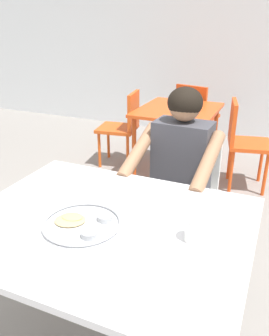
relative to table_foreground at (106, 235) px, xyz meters
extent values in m
cube|color=silver|center=(-0.09, 3.79, 1.01)|extent=(12.00, 0.12, 3.40)
cube|color=silver|center=(0.00, 0.00, 0.05)|extent=(1.20, 0.96, 0.03)
cylinder|color=#B2B2B7|center=(-0.54, 0.42, -0.33)|extent=(0.04, 0.04, 0.73)
cylinder|color=#B2B2B7|center=(0.54, 0.42, -0.33)|extent=(0.04, 0.04, 0.73)
cylinder|color=#B7BABF|center=(-0.07, -0.07, 0.07)|extent=(0.33, 0.33, 0.01)
torus|color=#B7BABF|center=(-0.07, -0.07, 0.08)|extent=(0.33, 0.33, 0.01)
cylinder|color=#B2B5BA|center=(0.00, -0.13, 0.09)|extent=(0.06, 0.06, 0.02)
cylinder|color=#C65119|center=(0.00, -0.13, 0.09)|extent=(0.05, 0.05, 0.01)
cylinder|color=#B2B5BA|center=(0.00, 0.00, 0.09)|extent=(0.06, 0.06, 0.02)
cylinder|color=#B77F23|center=(0.00, 0.00, 0.09)|extent=(0.05, 0.05, 0.01)
ellipsoid|color=tan|center=(-0.13, -0.07, 0.08)|extent=(0.16, 0.15, 0.01)
ellipsoid|color=tan|center=(-0.13, -0.05, 0.09)|extent=(0.10, 0.08, 0.01)
cylinder|color=white|center=(0.38, 0.02, 0.12)|extent=(0.08, 0.08, 0.10)
cylinder|color=#593319|center=(0.38, 0.02, 0.15)|extent=(0.06, 0.06, 0.02)
cube|color=silver|center=(0.09, 0.88, -0.27)|extent=(0.43, 0.41, 0.04)
cube|color=silver|center=(0.10, 1.06, -0.07)|extent=(0.39, 0.05, 0.36)
cylinder|color=silver|center=(0.25, 0.72, -0.49)|extent=(0.03, 0.03, 0.40)
cylinder|color=silver|center=(-0.08, 0.73, -0.49)|extent=(0.03, 0.03, 0.40)
cylinder|color=silver|center=(0.26, 1.02, -0.49)|extent=(0.03, 0.03, 0.40)
cylinder|color=silver|center=(-0.07, 1.04, -0.49)|extent=(0.03, 0.03, 0.40)
cylinder|color=#343434|center=(0.22, 0.42, -0.47)|extent=(0.10, 0.10, 0.44)
cylinder|color=#343434|center=(0.23, 0.62, -0.21)|extent=(0.14, 0.41, 0.12)
cylinder|color=#343434|center=(-0.08, 0.44, -0.47)|extent=(0.10, 0.10, 0.44)
cylinder|color=#343434|center=(-0.07, 0.64, -0.21)|extent=(0.14, 0.41, 0.12)
cube|color=#3F3F47|center=(0.09, 0.83, 0.04)|extent=(0.35, 0.22, 0.50)
cylinder|color=#996B4C|center=(0.29, 0.64, 0.14)|extent=(0.10, 0.46, 0.25)
cylinder|color=#996B4C|center=(-0.12, 0.66, 0.14)|extent=(0.10, 0.46, 0.25)
sphere|color=#996B4C|center=(0.09, 0.83, 0.39)|extent=(0.19, 0.19, 0.19)
ellipsoid|color=black|center=(0.09, 0.83, 0.41)|extent=(0.21, 0.20, 0.18)
cube|color=#E04C19|center=(-0.35, 2.21, 0.01)|extent=(0.76, 0.88, 0.03)
cylinder|color=#B33D14|center=(-0.67, 1.83, -0.35)|extent=(0.04, 0.04, 0.68)
cylinder|color=#B33D14|center=(-0.03, 1.83, -0.35)|extent=(0.04, 0.04, 0.68)
cylinder|color=#B33D14|center=(-0.67, 2.59, -0.35)|extent=(0.04, 0.04, 0.68)
cylinder|color=#B33D14|center=(-0.03, 2.59, -0.35)|extent=(0.04, 0.04, 0.68)
cube|color=#D3501A|center=(-1.04, 2.21, -0.27)|extent=(0.46, 0.44, 0.04)
cube|color=#D3501A|center=(-0.85, 2.24, -0.06)|extent=(0.09, 0.36, 0.39)
cylinder|color=#D3501A|center=(-1.18, 2.04, -0.49)|extent=(0.03, 0.03, 0.40)
cylinder|color=#D3501A|center=(-1.22, 2.34, -0.49)|extent=(0.03, 0.03, 0.40)
cylinder|color=#D3501A|center=(-0.86, 2.09, -0.49)|extent=(0.03, 0.03, 0.40)
cylinder|color=#D3501A|center=(-0.90, 2.39, -0.49)|extent=(0.03, 0.03, 0.40)
cube|color=#DF4A18|center=(0.38, 2.18, -0.24)|extent=(0.46, 0.47, 0.04)
cube|color=#DF4A18|center=(0.20, 2.14, -0.03)|extent=(0.11, 0.38, 0.39)
cylinder|color=#DF4A18|center=(0.50, 2.37, -0.48)|extent=(0.03, 0.03, 0.43)
cylinder|color=#DF4A18|center=(0.56, 2.05, -0.48)|extent=(0.03, 0.03, 0.43)
cylinder|color=#DF4A18|center=(0.20, 2.30, -0.48)|extent=(0.03, 0.03, 0.43)
cylinder|color=#DF4A18|center=(0.26, 1.99, -0.48)|extent=(0.03, 0.03, 0.43)
cube|color=#D84819|center=(-0.32, 2.96, -0.24)|extent=(0.50, 0.50, 0.04)
cube|color=#D84819|center=(-0.37, 2.78, -0.03)|extent=(0.39, 0.13, 0.38)
cylinder|color=#D84819|center=(-0.44, 3.16, -0.47)|extent=(0.03, 0.03, 0.43)
cylinder|color=#D84819|center=(-0.12, 3.09, -0.47)|extent=(0.03, 0.03, 0.43)
cylinder|color=#D84819|center=(-0.52, 2.84, -0.47)|extent=(0.03, 0.03, 0.43)
cylinder|color=#D84819|center=(-0.20, 2.76, -0.47)|extent=(0.03, 0.03, 0.43)
camera|label=1|loc=(0.61, -1.09, 0.85)|focal=36.87mm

